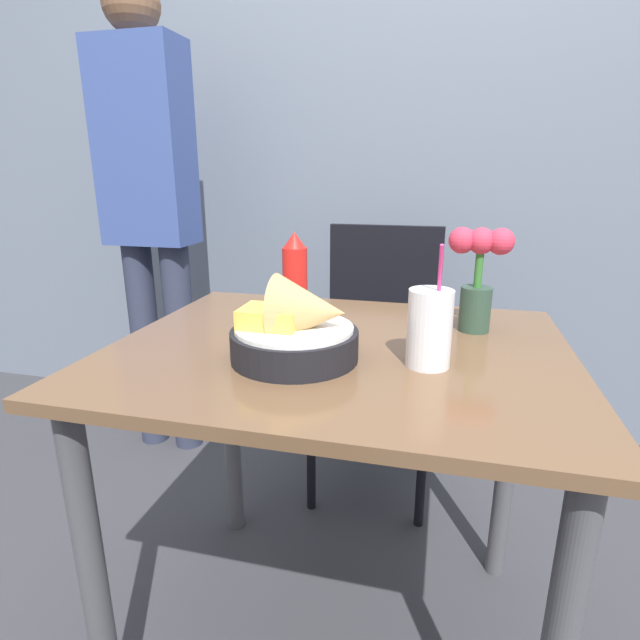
% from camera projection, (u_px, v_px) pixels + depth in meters
% --- Properties ---
extents(ground_plane, '(12.00, 12.00, 0.00)m').
position_uv_depth(ground_plane, '(336.00, 634.00, 1.24)').
color(ground_plane, '#38383D').
extents(wall_window, '(7.00, 0.06, 2.60)m').
position_uv_depth(wall_window, '(403.00, 119.00, 1.99)').
color(wall_window, slate).
rests_on(wall_window, ground_plane).
extents(dining_table, '(0.92, 0.75, 0.76)m').
position_uv_depth(dining_table, '(338.00, 403.00, 1.06)').
color(dining_table, brown).
rests_on(dining_table, ground_plane).
extents(chair_far_window, '(0.40, 0.40, 0.92)m').
position_uv_depth(chair_far_window, '(380.00, 335.00, 1.77)').
color(chair_far_window, black).
rests_on(chair_far_window, ground_plane).
extents(food_basket, '(0.24, 0.24, 0.16)m').
position_uv_depth(food_basket, '(298.00, 330.00, 0.93)').
color(food_basket, black).
rests_on(food_basket, dining_table).
extents(ketchup_bottle, '(0.06, 0.06, 0.21)m').
position_uv_depth(ketchup_bottle, '(295.00, 280.00, 1.13)').
color(ketchup_bottle, red).
rests_on(ketchup_bottle, dining_table).
extents(drink_cup, '(0.08, 0.08, 0.23)m').
position_uv_depth(drink_cup, '(429.00, 331.00, 0.89)').
color(drink_cup, silver).
rests_on(drink_cup, dining_table).
extents(flower_vase, '(0.14, 0.07, 0.23)m').
position_uv_depth(flower_vase, '(478.00, 272.00, 1.08)').
color(flower_vase, '#2D4738').
rests_on(flower_vase, dining_table).
extents(person_standing, '(0.32, 0.19, 1.73)m').
position_uv_depth(person_standing, '(150.00, 198.00, 1.84)').
color(person_standing, '#2D3347').
rests_on(person_standing, ground_plane).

